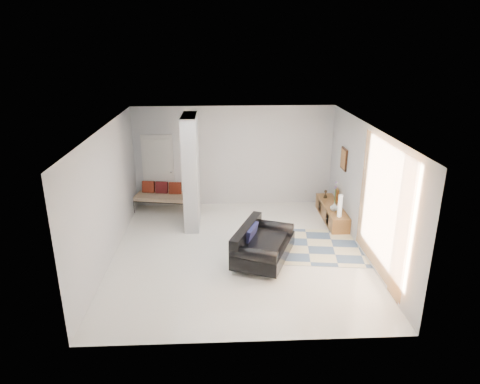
{
  "coord_description": "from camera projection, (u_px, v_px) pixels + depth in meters",
  "views": [
    {
      "loc": [
        -0.37,
        -8.52,
        4.48
      ],
      "look_at": [
        0.06,
        0.6,
        1.21
      ],
      "focal_mm": 32.0,
      "sensor_mm": 36.0,
      "label": 1
    }
  ],
  "objects": [
    {
      "name": "daybed",
      "position": [
        165.0,
        195.0,
        11.78
      ],
      "size": [
        1.75,
        0.99,
        0.77
      ],
      "rotation": [
        0.0,
        0.0,
        -0.18
      ],
      "color": "black",
      "rests_on": "floor"
    },
    {
      "name": "floor",
      "position": [
        239.0,
        252.0,
        9.54
      ],
      "size": [
        6.0,
        6.0,
        0.0
      ],
      "primitive_type": "plane",
      "color": "silver",
      "rests_on": "ground"
    },
    {
      "name": "loveseat",
      "position": [
        261.0,
        245.0,
        9.08
      ],
      "size": [
        1.52,
        1.91,
        0.76
      ],
      "rotation": [
        0.0,
        0.0,
        -0.38
      ],
      "color": "silver",
      "rests_on": "floor"
    },
    {
      "name": "wall_front",
      "position": [
        248.0,
        263.0,
        6.24
      ],
      "size": [
        6.0,
        0.0,
        6.0
      ],
      "primitive_type": "plane",
      "rotation": [
        -1.57,
        0.0,
        0.0
      ],
      "color": "#B8BABD",
      "rests_on": "ground"
    },
    {
      "name": "bronze_figurine",
      "position": [
        326.0,
        194.0,
        11.61
      ],
      "size": [
        0.12,
        0.12,
        0.22
      ],
      "primitive_type": null,
      "rotation": [
        0.0,
        0.0,
        0.12
      ],
      "color": "#312415",
      "rests_on": "media_console"
    },
    {
      "name": "hallway_door",
      "position": [
        159.0,
        171.0,
        11.88
      ],
      "size": [
        0.85,
        0.06,
        2.04
      ],
      "primitive_type": "cube",
      "color": "silver",
      "rests_on": "floor"
    },
    {
      "name": "vase",
      "position": [
        334.0,
        207.0,
        10.74
      ],
      "size": [
        0.22,
        0.22,
        0.21
      ],
      "primitive_type": "imported",
      "rotation": [
        0.0,
        0.0,
        0.07
      ],
      "color": "silver",
      "rests_on": "media_console"
    },
    {
      "name": "ceiling",
      "position": [
        238.0,
        128.0,
        8.59
      ],
      "size": [
        6.0,
        6.0,
        0.0
      ],
      "primitive_type": "plane",
      "rotation": [
        3.14,
        0.0,
        0.0
      ],
      "color": "white",
      "rests_on": "wall_back"
    },
    {
      "name": "wall_back",
      "position": [
        234.0,
        156.0,
        11.88
      ],
      "size": [
        6.0,
        0.0,
        6.0
      ],
      "primitive_type": "plane",
      "rotation": [
        1.57,
        0.0,
        0.0
      ],
      "color": "#B8BABD",
      "rests_on": "ground"
    },
    {
      "name": "curtain",
      "position": [
        382.0,
        209.0,
        8.08
      ],
      "size": [
        0.0,
        2.55,
        2.55
      ],
      "primitive_type": "plane",
      "rotation": [
        1.57,
        0.0,
        1.57
      ],
      "color": "#F9A041",
      "rests_on": "wall_right"
    },
    {
      "name": "wall_art",
      "position": [
        344.0,
        159.0,
        10.7
      ],
      "size": [
        0.04,
        0.45,
        0.55
      ],
      "primitive_type": "cube",
      "color": "#321B0D",
      "rests_on": "wall_right"
    },
    {
      "name": "area_rug",
      "position": [
        308.0,
        246.0,
        9.79
      ],
      "size": [
        2.96,
        2.17,
        0.01
      ],
      "primitive_type": "cube",
      "rotation": [
        0.0,
        0.0,
        -0.12
      ],
      "color": "beige",
      "rests_on": "floor"
    },
    {
      "name": "partition_column",
      "position": [
        191.0,
        172.0,
        10.52
      ],
      "size": [
        0.35,
        1.2,
        2.8
      ],
      "primitive_type": "cube",
      "color": "#A4A8AB",
      "rests_on": "floor"
    },
    {
      "name": "media_console",
      "position": [
        332.0,
        212.0,
        11.18
      ],
      "size": [
        0.45,
        1.89,
        0.8
      ],
      "color": "brown",
      "rests_on": "floor"
    },
    {
      "name": "wall_left",
      "position": [
        107.0,
        195.0,
        8.94
      ],
      "size": [
        0.0,
        6.0,
        6.0
      ],
      "primitive_type": "plane",
      "rotation": [
        1.57,
        0.0,
        1.57
      ],
      "color": "#B8BABD",
      "rests_on": "ground"
    },
    {
      "name": "cylinder_lamp",
      "position": [
        340.0,
        206.0,
        10.33
      ],
      "size": [
        0.1,
        0.1,
        0.56
      ],
      "primitive_type": "cylinder",
      "color": "beige",
      "rests_on": "media_console"
    },
    {
      "name": "wall_right",
      "position": [
        366.0,
        191.0,
        9.19
      ],
      "size": [
        0.0,
        6.0,
        6.0
      ],
      "primitive_type": "plane",
      "rotation": [
        1.57,
        0.0,
        -1.57
      ],
      "color": "#B8BABD",
      "rests_on": "ground"
    }
  ]
}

